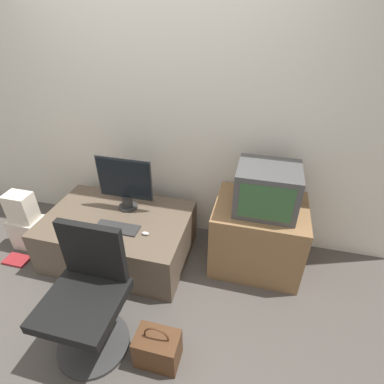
{
  "coord_description": "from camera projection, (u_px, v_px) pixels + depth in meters",
  "views": [
    {
      "loc": [
        0.89,
        -1.11,
        2.05
      ],
      "look_at": [
        0.37,
        0.94,
        0.68
      ],
      "focal_mm": 28.0,
      "sensor_mm": 36.0,
      "label": 1
    }
  ],
  "objects": [
    {
      "name": "desk",
      "position": [
        119.0,
        236.0,
        2.75
      ],
      "size": [
        1.26,
        0.84,
        0.43
      ],
      "color": "brown",
      "rests_on": "ground_plane"
    },
    {
      "name": "wall_back",
      "position": [
        161.0,
        103.0,
        2.57
      ],
      "size": [
        4.4,
        0.05,
        2.6
      ],
      "color": "silver",
      "rests_on": "ground_plane"
    },
    {
      "name": "mouse",
      "position": [
        145.0,
        233.0,
        2.43
      ],
      "size": [
        0.06,
        0.03,
        0.03
      ],
      "color": "silver",
      "rests_on": "desk"
    },
    {
      "name": "office_chair",
      "position": [
        88.0,
        300.0,
        1.93
      ],
      "size": [
        0.49,
        0.49,
        0.91
      ],
      "color": "#333333",
      "rests_on": "ground_plane"
    },
    {
      "name": "handbag",
      "position": [
        158.0,
        348.0,
        1.96
      ],
      "size": [
        0.29,
        0.19,
        0.35
      ],
      "color": "#4C2D19",
      "rests_on": "ground_plane"
    },
    {
      "name": "book",
      "position": [
        17.0,
        260.0,
        2.78
      ],
      "size": [
        0.22,
        0.14,
        0.02
      ],
      "color": "maroon",
      "rests_on": "ground_plane"
    },
    {
      "name": "keyboard",
      "position": [
        117.0,
        228.0,
        2.5
      ],
      "size": [
        0.38,
        0.14,
        0.01
      ],
      "color": "#2D2D2D",
      "rests_on": "desk"
    },
    {
      "name": "cardboard_box_upper",
      "position": [
        21.0,
        207.0,
        2.72
      ],
      "size": [
        0.23,
        0.16,
        0.28
      ],
      "color": "beige",
      "rests_on": "cardboard_box_lower"
    },
    {
      "name": "cardboard_box_lower",
      "position": [
        30.0,
        232.0,
        2.88
      ],
      "size": [
        0.31,
        0.21,
        0.32
      ],
      "color": "beige",
      "rests_on": "ground_plane"
    },
    {
      "name": "ground_plane",
      "position": [
        112.0,
        330.0,
        2.2
      ],
      "size": [
        12.0,
        12.0,
        0.0
      ],
      "primitive_type": "plane",
      "color": "#4C4742"
    },
    {
      "name": "main_monitor",
      "position": [
        125.0,
        183.0,
        2.62
      ],
      "size": [
        0.51,
        0.17,
        0.5
      ],
      "color": "#2D2D2D",
      "rests_on": "desk"
    },
    {
      "name": "side_stand",
      "position": [
        257.0,
        235.0,
        2.62
      ],
      "size": [
        0.76,
        0.62,
        0.62
      ],
      "color": "olive",
      "rests_on": "ground_plane"
    },
    {
      "name": "crt_tv",
      "position": [
        267.0,
        189.0,
        2.32
      ],
      "size": [
        0.48,
        0.41,
        0.37
      ],
      "color": "#474747",
      "rests_on": "side_stand"
    }
  ]
}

